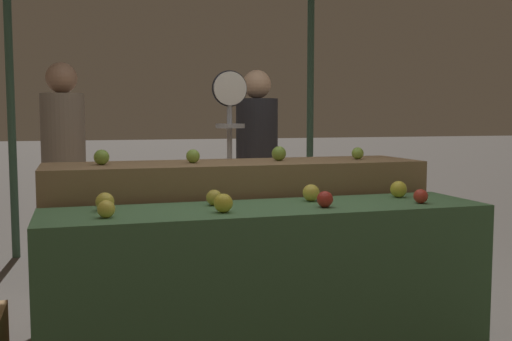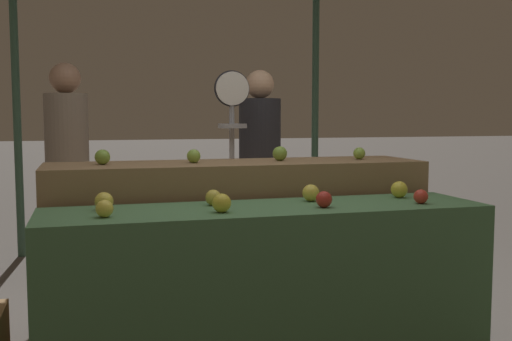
% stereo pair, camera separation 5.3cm
% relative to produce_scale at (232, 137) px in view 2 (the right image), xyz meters
% --- Properties ---
extents(display_counter_front, '(2.17, 0.55, 0.84)m').
position_rel_produce_scale_xyz_m(display_counter_front, '(-0.12, -1.24, -0.72)').
color(display_counter_front, '#4C7A4C').
rests_on(display_counter_front, ground_plane).
extents(display_counter_back, '(2.17, 0.55, 1.02)m').
position_rel_produce_scale_xyz_m(display_counter_back, '(-0.12, -0.64, -0.63)').
color(display_counter_back, olive).
rests_on(display_counter_back, ground_plane).
extents(apple_front_0, '(0.08, 0.08, 0.08)m').
position_rel_produce_scale_xyz_m(apple_front_0, '(-0.90, -1.34, -0.26)').
color(apple_front_0, yellow).
rests_on(apple_front_0, display_counter_front).
extents(apple_front_1, '(0.09, 0.09, 0.09)m').
position_rel_produce_scale_xyz_m(apple_front_1, '(-0.38, -1.35, -0.25)').
color(apple_front_1, gold).
rests_on(apple_front_1, display_counter_front).
extents(apple_front_2, '(0.08, 0.08, 0.08)m').
position_rel_produce_scale_xyz_m(apple_front_2, '(0.13, -1.34, -0.26)').
color(apple_front_2, '#B72D23').
rests_on(apple_front_2, display_counter_front).
extents(apple_front_3, '(0.07, 0.07, 0.07)m').
position_rel_produce_scale_xyz_m(apple_front_3, '(0.65, -1.36, -0.26)').
color(apple_front_3, red).
rests_on(apple_front_3, display_counter_front).
extents(apple_front_4, '(0.09, 0.09, 0.09)m').
position_rel_produce_scale_xyz_m(apple_front_4, '(-0.89, -1.14, -0.25)').
color(apple_front_4, yellow).
rests_on(apple_front_4, display_counter_front).
extents(apple_front_5, '(0.08, 0.08, 0.08)m').
position_rel_produce_scale_xyz_m(apple_front_5, '(-0.37, -1.12, -0.26)').
color(apple_front_5, gold).
rests_on(apple_front_5, display_counter_front).
extents(apple_front_6, '(0.09, 0.09, 0.09)m').
position_rel_produce_scale_xyz_m(apple_front_6, '(0.14, -1.13, -0.25)').
color(apple_front_6, yellow).
rests_on(apple_front_6, display_counter_front).
extents(apple_front_7, '(0.09, 0.09, 0.09)m').
position_rel_produce_scale_xyz_m(apple_front_7, '(0.65, -1.13, -0.25)').
color(apple_front_7, gold).
rests_on(apple_front_7, display_counter_front).
extents(apple_back_0, '(0.08, 0.08, 0.08)m').
position_rel_produce_scale_xyz_m(apple_back_0, '(-0.88, -0.63, -0.08)').
color(apple_back_0, '#7AA338').
rests_on(apple_back_0, display_counter_back).
extents(apple_back_1, '(0.08, 0.08, 0.08)m').
position_rel_produce_scale_xyz_m(apple_back_1, '(-0.38, -0.65, -0.08)').
color(apple_back_1, '#84AD3D').
rests_on(apple_back_1, display_counter_back).
extents(apple_back_2, '(0.09, 0.09, 0.09)m').
position_rel_produce_scale_xyz_m(apple_back_2, '(0.14, -0.63, -0.08)').
color(apple_back_2, '#7AA338').
rests_on(apple_back_2, display_counter_back).
extents(apple_back_3, '(0.07, 0.07, 0.07)m').
position_rel_produce_scale_xyz_m(apple_back_3, '(0.64, -0.65, -0.09)').
color(apple_back_3, '#84AD3D').
rests_on(apple_back_3, display_counter_back).
extents(produce_scale, '(0.25, 0.20, 1.59)m').
position_rel_produce_scale_xyz_m(produce_scale, '(0.00, 0.00, 0.00)').
color(produce_scale, '#99999E').
rests_on(produce_scale, ground_plane).
extents(person_vendor_at_scale, '(0.37, 0.37, 1.63)m').
position_rel_produce_scale_xyz_m(person_vendor_at_scale, '(0.30, 0.35, -0.19)').
color(person_vendor_at_scale, '#2D2D38').
rests_on(person_vendor_at_scale, ground_plane).
extents(person_customer_left, '(0.33, 0.33, 1.66)m').
position_rel_produce_scale_xyz_m(person_customer_left, '(-1.10, 0.50, -0.17)').
color(person_customer_left, '#2D2D38').
rests_on(person_customer_left, ground_plane).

